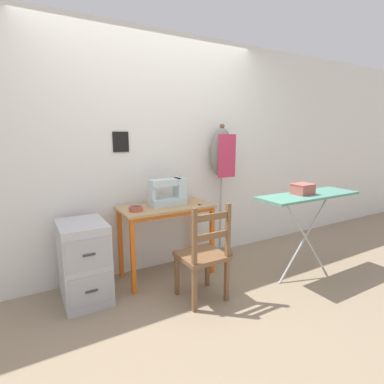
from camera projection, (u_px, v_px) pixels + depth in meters
ground_plane at (177, 284)px, 3.03m from camera, size 14.00×14.00×0.00m
wall_back at (154, 154)px, 3.24m from camera, size 10.00×0.06×2.55m
sewing_table at (167, 217)px, 3.10m from camera, size 0.96×0.47×0.76m
sewing_machine at (169, 193)px, 3.11m from camera, size 0.39×0.18×0.30m
fabric_bowl at (136, 209)px, 2.87m from camera, size 0.13×0.13×0.04m
scissors at (203, 205)px, 3.12m from camera, size 0.14×0.11×0.01m
thread_spool_near_machine at (186, 200)px, 3.26m from camera, size 0.04×0.04×0.03m
wooden_chair at (203, 256)px, 2.68m from camera, size 0.40×0.38×0.91m
filing_cabinet at (84, 262)px, 2.69m from camera, size 0.39×0.53×0.73m
dress_form at (222, 162)px, 3.55m from camera, size 0.32×0.32×1.61m
ironing_board at (308, 199)px, 3.05m from camera, size 1.15×0.37×0.90m
storage_box at (303, 189)px, 3.02m from camera, size 0.20×0.17×0.11m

